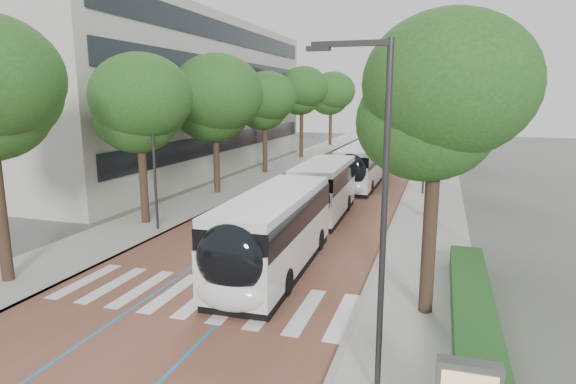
% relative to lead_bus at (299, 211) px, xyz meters
% --- Properties ---
extents(ground, '(160.00, 160.00, 0.00)m').
position_rel_lead_bus_xyz_m(ground, '(-1.63, -8.16, -1.63)').
color(ground, '#51544C').
rests_on(ground, ground).
extents(road, '(11.00, 140.00, 0.02)m').
position_rel_lead_bus_xyz_m(road, '(-1.63, 31.84, -1.62)').
color(road, brown).
rests_on(road, ground).
extents(sidewalk_left, '(4.00, 140.00, 0.12)m').
position_rel_lead_bus_xyz_m(sidewalk_left, '(-9.13, 31.84, -1.57)').
color(sidewalk_left, '#9C9A94').
rests_on(sidewalk_left, ground).
extents(sidewalk_right, '(4.00, 140.00, 0.12)m').
position_rel_lead_bus_xyz_m(sidewalk_right, '(5.87, 31.84, -1.57)').
color(sidewalk_right, '#9C9A94').
rests_on(sidewalk_right, ground).
extents(kerb_left, '(0.20, 140.00, 0.14)m').
position_rel_lead_bus_xyz_m(kerb_left, '(-7.23, 31.84, -1.57)').
color(kerb_left, gray).
rests_on(kerb_left, ground).
extents(kerb_right, '(0.20, 140.00, 0.14)m').
position_rel_lead_bus_xyz_m(kerb_right, '(3.97, 31.84, -1.57)').
color(kerb_right, gray).
rests_on(kerb_right, ground).
extents(zebra_crossing, '(10.55, 3.60, 0.01)m').
position_rel_lead_bus_xyz_m(zebra_crossing, '(-1.43, -7.16, -1.60)').
color(zebra_crossing, silver).
rests_on(zebra_crossing, ground).
extents(lane_line_left, '(0.12, 126.00, 0.01)m').
position_rel_lead_bus_xyz_m(lane_line_left, '(-3.23, 31.84, -1.60)').
color(lane_line_left, '#226DAC').
rests_on(lane_line_left, road).
extents(lane_line_right, '(0.12, 126.00, 0.01)m').
position_rel_lead_bus_xyz_m(lane_line_right, '(-0.03, 31.84, -1.60)').
color(lane_line_right, '#226DAC').
rests_on(lane_line_right, road).
extents(office_building, '(18.11, 40.00, 14.00)m').
position_rel_lead_bus_xyz_m(office_building, '(-21.10, 19.84, 5.37)').
color(office_building, '#99988E').
rests_on(office_building, ground).
extents(hedge, '(1.20, 14.00, 0.80)m').
position_rel_lead_bus_xyz_m(hedge, '(7.47, -8.16, -1.11)').
color(hedge, '#18471B').
rests_on(hedge, sidewalk_right).
extents(streetlight_near, '(1.82, 0.20, 8.00)m').
position_rel_lead_bus_xyz_m(streetlight_near, '(4.99, -11.16, 3.19)').
color(streetlight_near, '#2B2A2D').
rests_on(streetlight_near, sidewalk_right).
extents(streetlight_far, '(1.82, 0.20, 8.00)m').
position_rel_lead_bus_xyz_m(streetlight_far, '(4.99, 13.84, 3.19)').
color(streetlight_far, '#2B2A2D').
rests_on(streetlight_far, sidewalk_right).
extents(lamp_post_left, '(0.14, 0.14, 8.00)m').
position_rel_lead_bus_xyz_m(lamp_post_left, '(-7.73, -0.16, 2.49)').
color(lamp_post_left, '#2B2A2D').
rests_on(lamp_post_left, sidewalk_left).
extents(trees_left, '(6.46, 60.78, 9.86)m').
position_rel_lead_bus_xyz_m(trees_left, '(-9.13, 19.32, 5.17)').
color(trees_left, black).
rests_on(trees_left, ground).
extents(trees_right, '(5.24, 47.05, 8.91)m').
position_rel_lead_bus_xyz_m(trees_right, '(6.07, 13.80, 4.73)').
color(trees_right, black).
rests_on(trees_right, ground).
extents(lead_bus, '(3.02, 18.46, 3.20)m').
position_rel_lead_bus_xyz_m(lead_bus, '(0.00, 0.00, 0.00)').
color(lead_bus, black).
rests_on(lead_bus, ground).
extents(bus_queued_0, '(2.61, 12.41, 3.20)m').
position_rel_lead_bus_xyz_m(bus_queued_0, '(0.42, 16.47, -0.00)').
color(bus_queued_0, silver).
rests_on(bus_queued_0, ground).
extents(bus_queued_1, '(3.00, 12.49, 3.20)m').
position_rel_lead_bus_xyz_m(bus_queued_1, '(-0.07, 29.64, -0.00)').
color(bus_queued_1, silver).
rests_on(bus_queued_1, ground).
extents(bus_queued_2, '(3.23, 12.52, 3.20)m').
position_rel_lead_bus_xyz_m(bus_queued_2, '(0.70, 43.16, -0.00)').
color(bus_queued_2, silver).
rests_on(bus_queued_2, ground).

